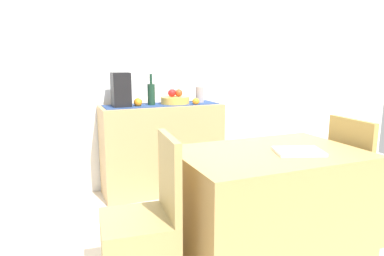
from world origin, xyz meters
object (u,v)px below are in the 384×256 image
ceramic_vase (200,95)px  open_book (299,151)px  dining_table (268,207)px  fruit_bowl (175,100)px  chair_by_corner (362,202)px  wine_bottle (151,94)px  coffee_maker (121,90)px  sideboard_console (162,149)px  chair_near_window (142,248)px

ceramic_vase → open_book: 1.56m
ceramic_vase → dining_table: 1.57m
fruit_bowl → chair_by_corner: fruit_bowl is taller
wine_bottle → coffee_maker: coffee_maker is taller
sideboard_console → wine_bottle: wine_bottle is taller
sideboard_console → ceramic_vase: ceramic_vase is taller
wine_bottle → sideboard_console: bearing=0.0°
coffee_maker → chair_near_window: (-0.20, -1.45, -0.76)m
dining_table → fruit_bowl: bearing=94.4°
sideboard_console → chair_by_corner: size_ratio=1.30×
coffee_maker → dining_table: size_ratio=0.28×
coffee_maker → wine_bottle: bearing=0.0°
wine_bottle → chair_by_corner: (1.18, -1.45, -0.71)m
fruit_bowl → sideboard_console: bearing=180.0°
chair_near_window → sideboard_console: bearing=68.0°
dining_table → chair_by_corner: size_ratio=1.27×
fruit_bowl → chair_by_corner: 1.84m
sideboard_console → open_book: sideboard_console is taller
sideboard_console → dining_table: bearing=-80.2°
dining_table → chair_by_corner: (0.83, 0.00, -0.10)m
ceramic_vase → open_book: size_ratio=0.58×
sideboard_console → open_book: bearing=-76.0°
coffee_maker → open_book: 1.75m
dining_table → chair_by_corner: bearing=0.0°
coffee_maker → open_book: (0.77, -1.54, -0.28)m
open_book → fruit_bowl: bearing=118.9°
ceramic_vase → fruit_bowl: bearing=180.0°
chair_near_window → coffee_maker: bearing=82.2°
ceramic_vase → chair_near_window: bearing=-124.2°
wine_bottle → dining_table: (0.35, -1.45, -0.61)m
wine_bottle → chair_near_window: wine_bottle is taller
fruit_bowl → chair_by_corner: bearing=-56.8°
wine_bottle → open_book: 1.64m
sideboard_console → fruit_bowl: (0.14, 0.00, 0.47)m
wine_bottle → ceramic_vase: size_ratio=1.83×
fruit_bowl → coffee_maker: (-0.52, 0.00, 0.12)m
wine_bottle → chair_near_window: 1.69m
chair_by_corner → dining_table: bearing=-180.0°
sideboard_console → wine_bottle: 0.55m
wine_bottle → chair_near_window: size_ratio=0.33×
coffee_maker → chair_near_window: size_ratio=0.35×
wine_bottle → open_book: wine_bottle is taller
sideboard_console → dining_table: sideboard_console is taller
chair_near_window → ceramic_vase: bearing=55.8°
fruit_bowl → chair_by_corner: size_ratio=0.31×
chair_near_window → dining_table: bearing=0.1°
open_book → chair_near_window: (-0.97, 0.10, -0.48)m
dining_table → chair_near_window: size_ratio=1.27×
open_book → chair_by_corner: (0.70, 0.10, -0.48)m
coffee_maker → dining_table: 1.71m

